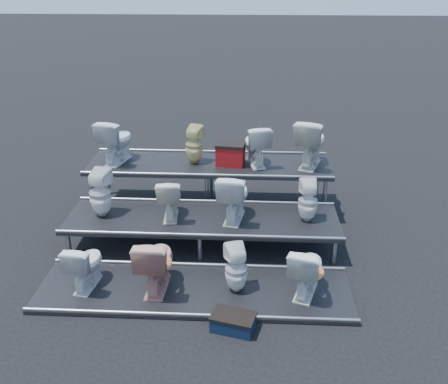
{
  "coord_description": "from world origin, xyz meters",
  "views": [
    {
      "loc": [
        0.7,
        -6.83,
        4.02
      ],
      "look_at": [
        0.33,
        0.1,
        0.86
      ],
      "focal_mm": 40.0,
      "sensor_mm": 36.0,
      "label": 1
    }
  ],
  "objects_px": {
    "toilet_0": "(85,264)",
    "toilet_3": "(307,269)",
    "toilet_5": "(170,198)",
    "toilet_11": "(311,142)",
    "toilet_7": "(308,201)",
    "step_stool": "(233,323)",
    "toilet_2": "(236,269)",
    "toilet_9": "(194,145)",
    "toilet_6": "(234,196)",
    "toilet_1": "(156,262)",
    "toilet_4": "(100,193)",
    "toilet_10": "(256,145)",
    "toilet_8": "(116,140)",
    "red_crate": "(231,155)"
  },
  "relations": [
    {
      "from": "toilet_0",
      "to": "toilet_6",
      "type": "distance_m",
      "value": 2.37
    },
    {
      "from": "toilet_3",
      "to": "toilet_7",
      "type": "xyz_separation_m",
      "value": [
        0.12,
        1.3,
        0.37
      ]
    },
    {
      "from": "toilet_9",
      "to": "toilet_1",
      "type": "bearing_deg",
      "value": 99.26
    },
    {
      "from": "step_stool",
      "to": "toilet_2",
      "type": "bearing_deg",
      "value": 103.86
    },
    {
      "from": "toilet_4",
      "to": "toilet_1",
      "type": "bearing_deg",
      "value": 140.06
    },
    {
      "from": "toilet_5",
      "to": "toilet_6",
      "type": "xyz_separation_m",
      "value": [
        0.98,
        0.0,
        0.06
      ]
    },
    {
      "from": "red_crate",
      "to": "toilet_5",
      "type": "bearing_deg",
      "value": -117.94
    },
    {
      "from": "toilet_1",
      "to": "red_crate",
      "type": "xyz_separation_m",
      "value": [
        0.88,
        2.57,
        0.57
      ]
    },
    {
      "from": "toilet_9",
      "to": "toilet_11",
      "type": "relative_size",
      "value": 0.8
    },
    {
      "from": "toilet_3",
      "to": "toilet_8",
      "type": "bearing_deg",
      "value": -21.94
    },
    {
      "from": "toilet_1",
      "to": "red_crate",
      "type": "distance_m",
      "value": 2.78
    },
    {
      "from": "toilet_3",
      "to": "toilet_11",
      "type": "height_order",
      "value": "toilet_11"
    },
    {
      "from": "toilet_5",
      "to": "toilet_6",
      "type": "bearing_deg",
      "value": 175.83
    },
    {
      "from": "toilet_9",
      "to": "toilet_6",
      "type": "bearing_deg",
      "value": 134.23
    },
    {
      "from": "toilet_6",
      "to": "toilet_8",
      "type": "bearing_deg",
      "value": -22.57
    },
    {
      "from": "toilet_7",
      "to": "toilet_8",
      "type": "distance_m",
      "value": 3.5
    },
    {
      "from": "red_crate",
      "to": "toilet_2",
      "type": "bearing_deg",
      "value": -79.29
    },
    {
      "from": "step_stool",
      "to": "toilet_10",
      "type": "bearing_deg",
      "value": 100.35
    },
    {
      "from": "toilet_3",
      "to": "toilet_6",
      "type": "distance_m",
      "value": 1.69
    },
    {
      "from": "toilet_3",
      "to": "toilet_5",
      "type": "relative_size",
      "value": 1.1
    },
    {
      "from": "toilet_8",
      "to": "toilet_10",
      "type": "xyz_separation_m",
      "value": [
        2.42,
        0.0,
        -0.03
      ]
    },
    {
      "from": "toilet_7",
      "to": "toilet_9",
      "type": "bearing_deg",
      "value": -37.44
    },
    {
      "from": "toilet_3",
      "to": "toilet_10",
      "type": "relative_size",
      "value": 1.0
    },
    {
      "from": "toilet_2",
      "to": "toilet_8",
      "type": "xyz_separation_m",
      "value": [
        -2.18,
        2.6,
        0.85
      ]
    },
    {
      "from": "toilet_2",
      "to": "toilet_3",
      "type": "xyz_separation_m",
      "value": [
        0.92,
        0.0,
        0.02
      ]
    },
    {
      "from": "toilet_1",
      "to": "toilet_2",
      "type": "bearing_deg",
      "value": -177.62
    },
    {
      "from": "toilet_0",
      "to": "toilet_1",
      "type": "distance_m",
      "value": 0.95
    },
    {
      "from": "toilet_2",
      "to": "toilet_9",
      "type": "distance_m",
      "value": 2.84
    },
    {
      "from": "toilet_6",
      "to": "toilet_11",
      "type": "distance_m",
      "value": 1.86
    },
    {
      "from": "toilet_7",
      "to": "toilet_9",
      "type": "distance_m",
      "value": 2.3
    },
    {
      "from": "toilet_2",
      "to": "toilet_3",
      "type": "distance_m",
      "value": 0.92
    },
    {
      "from": "toilet_0",
      "to": "toilet_3",
      "type": "distance_m",
      "value": 2.93
    },
    {
      "from": "toilet_1",
      "to": "toilet_8",
      "type": "height_order",
      "value": "toilet_8"
    },
    {
      "from": "toilet_1",
      "to": "toilet_6",
      "type": "relative_size",
      "value": 1.05
    },
    {
      "from": "toilet_8",
      "to": "toilet_2",
      "type": "bearing_deg",
      "value": 144.72
    },
    {
      "from": "toilet_4",
      "to": "red_crate",
      "type": "distance_m",
      "value": 2.33
    },
    {
      "from": "toilet_4",
      "to": "toilet_6",
      "type": "height_order",
      "value": "toilet_6"
    },
    {
      "from": "toilet_10",
      "to": "toilet_2",
      "type": "bearing_deg",
      "value": 70.25
    },
    {
      "from": "toilet_0",
      "to": "toilet_7",
      "type": "distance_m",
      "value": 3.34
    },
    {
      "from": "toilet_7",
      "to": "step_stool",
      "type": "xyz_separation_m",
      "value": [
        -1.05,
        -2.02,
        -0.7
      ]
    },
    {
      "from": "toilet_1",
      "to": "toilet_2",
      "type": "height_order",
      "value": "toilet_1"
    },
    {
      "from": "toilet_4",
      "to": "step_stool",
      "type": "xyz_separation_m",
      "value": [
        2.12,
        -2.02,
        -0.75
      ]
    },
    {
      "from": "toilet_6",
      "to": "toilet_9",
      "type": "height_order",
      "value": "toilet_9"
    },
    {
      "from": "toilet_7",
      "to": "red_crate",
      "type": "bearing_deg",
      "value": -48.54
    },
    {
      "from": "toilet_9",
      "to": "toilet_10",
      "type": "height_order",
      "value": "toilet_10"
    },
    {
      "from": "toilet_0",
      "to": "toilet_10",
      "type": "xyz_separation_m",
      "value": [
        2.26,
        2.6,
        0.82
      ]
    },
    {
      "from": "toilet_4",
      "to": "step_stool",
      "type": "bearing_deg",
      "value": 146.98
    },
    {
      "from": "toilet_7",
      "to": "step_stool",
      "type": "bearing_deg",
      "value": 60.15
    },
    {
      "from": "toilet_6",
      "to": "toilet_10",
      "type": "xyz_separation_m",
      "value": [
        0.33,
        1.3,
        0.38
      ]
    },
    {
      "from": "toilet_5",
      "to": "toilet_11",
      "type": "relative_size",
      "value": 0.78
    }
  ]
}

